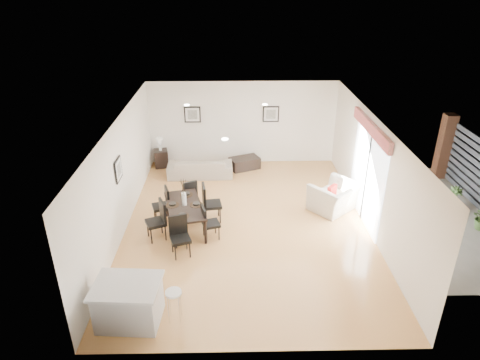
{
  "coord_description": "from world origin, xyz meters",
  "views": [
    {
      "loc": [
        -0.36,
        -9.17,
        5.73
      ],
      "look_at": [
        -0.16,
        0.4,
        1.06
      ],
      "focal_mm": 32.0,
      "sensor_mm": 36.0,
      "label": 1
    }
  ],
  "objects_px": {
    "sofa": "(200,167)",
    "bar_stool": "(174,296)",
    "side_table": "(161,158)",
    "kitchen_island": "(129,302)",
    "dining_chair_efar": "(209,201)",
    "coffee_table": "(245,163)",
    "armchair": "(334,197)",
    "dining_chair_wfar": "(164,203)",
    "dining_table": "(185,207)",
    "dining_chair_enear": "(208,221)",
    "dining_chair_head": "(179,233)",
    "dining_chair_foot": "(190,193)",
    "dining_chair_wnear": "(159,218)"
  },
  "relations": [
    {
      "from": "armchair",
      "to": "dining_chair_foot",
      "type": "xyz_separation_m",
      "value": [
        -3.83,
        0.13,
        0.09
      ]
    },
    {
      "from": "kitchen_island",
      "to": "bar_stool",
      "type": "bearing_deg",
      "value": 4.05
    },
    {
      "from": "dining_table",
      "to": "coffee_table",
      "type": "height_order",
      "value": "dining_table"
    },
    {
      "from": "armchair",
      "to": "dining_chair_wfar",
      "type": "relative_size",
      "value": 1.28
    },
    {
      "from": "sofa",
      "to": "bar_stool",
      "type": "bearing_deg",
      "value": 87.64
    },
    {
      "from": "dining_table",
      "to": "dining_chair_enear",
      "type": "relative_size",
      "value": 2.06
    },
    {
      "from": "bar_stool",
      "to": "dining_chair_head",
      "type": "bearing_deg",
      "value": 93.34
    },
    {
      "from": "dining_chair_head",
      "to": "kitchen_island",
      "type": "height_order",
      "value": "dining_chair_head"
    },
    {
      "from": "dining_chair_foot",
      "to": "sofa",
      "type": "bearing_deg",
      "value": -116.68
    },
    {
      "from": "dining_chair_efar",
      "to": "dining_chair_foot",
      "type": "distance_m",
      "value": 0.82
    },
    {
      "from": "dining_chair_wfar",
      "to": "dining_chair_enear",
      "type": "distance_m",
      "value": 1.43
    },
    {
      "from": "dining_chair_efar",
      "to": "dining_chair_wfar",
      "type": "bearing_deg",
      "value": 79.21
    },
    {
      "from": "dining_table",
      "to": "dining_chair_head",
      "type": "relative_size",
      "value": 1.9
    },
    {
      "from": "sofa",
      "to": "bar_stool",
      "type": "relative_size",
      "value": 3.08
    },
    {
      "from": "side_table",
      "to": "bar_stool",
      "type": "distance_m",
      "value": 7.0
    },
    {
      "from": "sofa",
      "to": "dining_chair_head",
      "type": "distance_m",
      "value": 4.07
    },
    {
      "from": "armchair",
      "to": "dining_chair_wfar",
      "type": "xyz_separation_m",
      "value": [
        -4.43,
        -0.45,
        0.13
      ]
    },
    {
      "from": "armchair",
      "to": "coffee_table",
      "type": "xyz_separation_m",
      "value": [
        -2.29,
        2.72,
        -0.19
      ]
    },
    {
      "from": "dining_table",
      "to": "side_table",
      "type": "relative_size",
      "value": 3.12
    },
    {
      "from": "side_table",
      "to": "dining_chair_enear",
      "type": "bearing_deg",
      "value": -67.94
    },
    {
      "from": "bar_stool",
      "to": "sofa",
      "type": "bearing_deg",
      "value": 89.33
    },
    {
      "from": "dining_chair_wfar",
      "to": "dining_chair_enear",
      "type": "relative_size",
      "value": 1.06
    },
    {
      "from": "dining_chair_wnear",
      "to": "dining_chair_wfar",
      "type": "distance_m",
      "value": 0.8
    },
    {
      "from": "dining_chair_wnear",
      "to": "dining_chair_foot",
      "type": "relative_size",
      "value": 1.14
    },
    {
      "from": "sofa",
      "to": "dining_chair_wfar",
      "type": "relative_size",
      "value": 2.19
    },
    {
      "from": "dining_chair_wnear",
      "to": "dining_chair_foot",
      "type": "distance_m",
      "value": 1.51
    },
    {
      "from": "sofa",
      "to": "dining_chair_foot",
      "type": "height_order",
      "value": "dining_chair_foot"
    },
    {
      "from": "dining_chair_wnear",
      "to": "dining_chair_wfar",
      "type": "bearing_deg",
      "value": 156.67
    },
    {
      "from": "armchair",
      "to": "dining_table",
      "type": "xyz_separation_m",
      "value": [
        -3.86,
        -0.88,
        0.23
      ]
    },
    {
      "from": "dining_chair_wfar",
      "to": "coffee_table",
      "type": "height_order",
      "value": "dining_chair_wfar"
    },
    {
      "from": "dining_chair_wnear",
      "to": "dining_chair_foot",
      "type": "bearing_deg",
      "value": 133.11
    },
    {
      "from": "dining_chair_enear",
      "to": "dining_chair_head",
      "type": "height_order",
      "value": "dining_chair_head"
    },
    {
      "from": "side_table",
      "to": "kitchen_island",
      "type": "distance_m",
      "value": 6.9
    },
    {
      "from": "dining_chair_enear",
      "to": "dining_chair_efar",
      "type": "bearing_deg",
      "value": -15.91
    },
    {
      "from": "armchair",
      "to": "dining_chair_head",
      "type": "height_order",
      "value": "dining_chair_head"
    },
    {
      "from": "armchair",
      "to": "coffee_table",
      "type": "distance_m",
      "value": 3.56
    },
    {
      "from": "dining_table",
      "to": "dining_chair_enear",
      "type": "distance_m",
      "value": 0.73
    },
    {
      "from": "dining_chair_efar",
      "to": "coffee_table",
      "type": "height_order",
      "value": "dining_chair_efar"
    },
    {
      "from": "dining_chair_efar",
      "to": "side_table",
      "type": "distance_m",
      "value": 3.83
    },
    {
      "from": "dining_chair_enear",
      "to": "kitchen_island",
      "type": "relative_size",
      "value": 0.7
    },
    {
      "from": "side_table",
      "to": "kitchen_island",
      "type": "relative_size",
      "value": 0.46
    },
    {
      "from": "dining_chair_enear",
      "to": "kitchen_island",
      "type": "distance_m",
      "value": 2.95
    },
    {
      "from": "armchair",
      "to": "dining_chair_head",
      "type": "relative_size",
      "value": 1.25
    },
    {
      "from": "dining_chair_enear",
      "to": "bar_stool",
      "type": "relative_size",
      "value": 1.33
    },
    {
      "from": "armchair",
      "to": "dining_chair_wfar",
      "type": "bearing_deg",
      "value": -34.78
    },
    {
      "from": "dining_chair_efar",
      "to": "bar_stool",
      "type": "xyz_separation_m",
      "value": [
        -0.46,
        -3.47,
        -0.01
      ]
    },
    {
      "from": "coffee_table",
      "to": "armchair",
      "type": "bearing_deg",
      "value": -72.87
    },
    {
      "from": "dining_chair_wfar",
      "to": "coffee_table",
      "type": "distance_m",
      "value": 3.84
    },
    {
      "from": "sofa",
      "to": "dining_chair_wnear",
      "type": "relative_size",
      "value": 2.06
    },
    {
      "from": "sofa",
      "to": "kitchen_island",
      "type": "distance_m",
      "value": 6.2
    }
  ]
}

